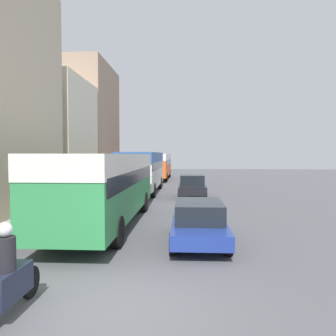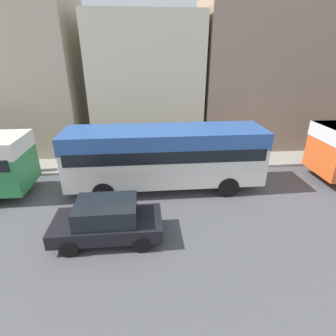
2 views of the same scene
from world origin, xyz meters
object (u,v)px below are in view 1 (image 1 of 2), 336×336
(motorcycle_behind_lead, at_px, (8,280))
(car_crossing, at_px, (199,221))
(bus_lead, at_px, (107,179))
(pedestrian_near_curb, at_px, (79,189))
(car_far_curb, at_px, (192,186))
(bus_following, at_px, (142,167))
(bus_third_in_line, at_px, (158,163))

(motorcycle_behind_lead, bearing_deg, car_crossing, 55.27)
(bus_lead, bearing_deg, pedestrian_near_curb, 121.92)
(bus_lead, height_order, car_far_curb, bus_lead)
(bus_lead, height_order, motorcycle_behind_lead, bus_lead)
(bus_lead, distance_m, bus_following, 11.55)
(bus_following, relative_size, pedestrian_near_curb, 5.30)
(bus_third_in_line, xyz_separation_m, motorcycle_behind_lead, (0.16, -32.52, -1.27))
(bus_following, relative_size, motorcycle_behind_lead, 4.20)
(bus_following, bearing_deg, bus_third_in_line, 89.94)
(car_crossing, bearing_deg, bus_third_in_line, 97.80)
(car_far_curb, height_order, pedestrian_near_curb, pedestrian_near_curb)
(motorcycle_behind_lead, height_order, pedestrian_near_curb, pedestrian_near_curb)
(car_crossing, bearing_deg, bus_following, 105.01)
(motorcycle_behind_lead, xyz_separation_m, pedestrian_near_curb, (-2.54, 11.57, 0.36))
(bus_third_in_line, xyz_separation_m, car_crossing, (3.75, -27.35, -1.23))
(bus_following, distance_m, bus_third_in_line, 13.33)
(bus_following, relative_size, bus_third_in_line, 0.87)
(car_crossing, bearing_deg, bus_lead, 146.07)
(car_far_curb, distance_m, pedestrian_near_curb, 8.04)
(bus_following, height_order, car_crossing, bus_following)
(bus_lead, relative_size, car_far_curb, 2.65)
(bus_third_in_line, height_order, pedestrian_near_curb, bus_third_in_line)
(car_far_curb, bearing_deg, bus_lead, 68.21)
(car_crossing, bearing_deg, motorcycle_behind_lead, -124.73)
(pedestrian_near_curb, bearing_deg, car_crossing, -46.27)
(bus_third_in_line, relative_size, motorcycle_behind_lead, 4.83)
(bus_third_in_line, height_order, car_far_curb, bus_third_in_line)
(bus_lead, height_order, pedestrian_near_curb, bus_lead)
(bus_third_in_line, xyz_separation_m, car_far_curb, (3.73, -15.72, -1.16))
(bus_lead, xyz_separation_m, motorcycle_behind_lead, (0.09, -7.65, -1.23))
(bus_third_in_line, bearing_deg, motorcycle_behind_lead, -89.72)
(bus_third_in_line, distance_m, car_far_curb, 16.20)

